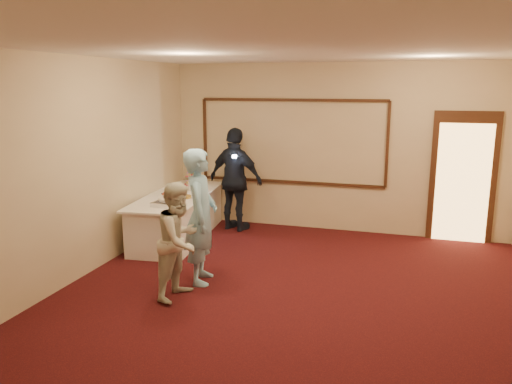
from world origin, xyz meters
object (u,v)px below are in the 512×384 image
at_px(buffet_table, 178,216).
at_px(plate_stack_a, 172,190).
at_px(plate_stack_b, 193,186).
at_px(woman, 180,240).
at_px(pavlova_tray, 168,200).
at_px(tart, 185,197).
at_px(cupcake_stand, 191,177).
at_px(guest, 236,180).
at_px(man, 201,217).

relative_size(buffet_table, plate_stack_a, 15.78).
xyz_separation_m(buffet_table, plate_stack_b, (0.13, 0.37, 0.46)).
bearing_deg(plate_stack_b, woman, -69.62).
relative_size(pavlova_tray, tart, 2.13).
xyz_separation_m(cupcake_stand, woman, (1.22, -3.10, -0.19)).
bearing_deg(plate_stack_b, guest, 30.91).
distance_m(plate_stack_a, man, 2.14).
distance_m(plate_stack_b, tart, 0.64).
xyz_separation_m(tart, guest, (0.54, 1.02, 0.14)).
relative_size(tart, guest, 0.13).
height_order(pavlova_tray, woman, woman).
xyz_separation_m(plate_stack_b, woman, (0.97, -2.61, -0.11)).
height_order(pavlova_tray, cupcake_stand, cupcake_stand).
relative_size(cupcake_stand, man, 0.24).
relative_size(plate_stack_a, guest, 0.09).
distance_m(cupcake_stand, man, 2.86).
bearing_deg(guest, man, 114.71).
distance_m(buffet_table, cupcake_stand, 1.02).
bearing_deg(buffet_table, man, -55.68).
height_order(plate_stack_a, plate_stack_b, plate_stack_b).
xyz_separation_m(buffet_table, tart, (0.26, -0.25, 0.41)).
distance_m(pavlova_tray, cupcake_stand, 1.64).
bearing_deg(pavlova_tray, plate_stack_b, 93.04).
height_order(cupcake_stand, guest, guest).
bearing_deg(pavlova_tray, man, -44.58).
xyz_separation_m(cupcake_stand, man, (1.28, -2.56, -0.02)).
bearing_deg(tart, woman, -66.90).
height_order(buffet_table, cupcake_stand, cupcake_stand).
distance_m(pavlova_tray, plate_stack_a, 0.81).
bearing_deg(plate_stack_a, cupcake_stand, 90.30).
relative_size(man, woman, 1.23).
distance_m(tart, woman, 2.16).
relative_size(plate_stack_a, plate_stack_b, 0.90).
xyz_separation_m(buffet_table, cupcake_stand, (-0.12, 0.86, 0.54)).
height_order(tart, man, man).
relative_size(buffet_table, man, 1.47).
height_order(plate_stack_a, tart, plate_stack_a).
distance_m(buffet_table, plate_stack_a, 0.47).
bearing_deg(woman, plate_stack_a, 37.20).
relative_size(plate_stack_a, tart, 0.67).
bearing_deg(cupcake_stand, tart, -71.36).
xyz_separation_m(tart, woman, (0.85, -1.99, -0.06)).
bearing_deg(man, pavlova_tray, 31.01).
relative_size(plate_stack_b, tart, 0.75).
bearing_deg(man, guest, -5.87).
height_order(cupcake_stand, plate_stack_a, cupcake_stand).
bearing_deg(buffet_table, plate_stack_a, 177.24).
relative_size(buffet_table, plate_stack_b, 14.23).
relative_size(pavlova_tray, man, 0.30).
distance_m(pavlova_tray, woman, 1.75).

